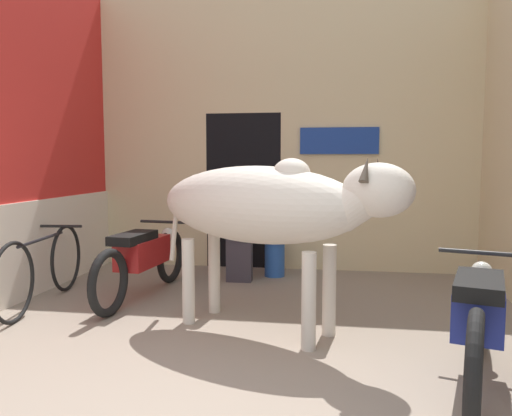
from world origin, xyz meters
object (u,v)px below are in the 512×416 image
(motorcycle_near, at_px, (478,317))
(bicycle, at_px, (43,268))
(plastic_stool, at_px, (275,256))
(cow, at_px, (267,206))
(motorcycle_far, at_px, (143,257))
(shopkeeper_seated, at_px, (241,223))

(motorcycle_near, relative_size, bicycle, 1.05)
(bicycle, xyz_separation_m, plastic_stool, (2.09, 1.58, -0.12))
(motorcycle_near, bearing_deg, plastic_stool, 120.05)
(cow, height_order, motorcycle_near, cow)
(cow, bearing_deg, motorcycle_far, 149.73)
(motorcycle_far, distance_m, shopkeeper_seated, 1.29)
(motorcycle_far, distance_m, bicycle, 0.96)
(bicycle, bearing_deg, shopkeeper_seated, 38.21)
(motorcycle_near, height_order, bicycle, motorcycle_near)
(motorcycle_far, height_order, shopkeeper_seated, shopkeeper_seated)
(cow, xyz_separation_m, shopkeeper_seated, (-0.55, 1.76, -0.37))
(cow, height_order, bicycle, cow)
(shopkeeper_seated, bearing_deg, cow, -72.67)
(motorcycle_near, relative_size, shopkeeper_seated, 1.50)
(plastic_stool, bearing_deg, bicycle, -142.98)
(motorcycle_near, height_order, plastic_stool, motorcycle_near)
(plastic_stool, bearing_deg, cow, -84.97)
(cow, xyz_separation_m, bicycle, (-2.26, 0.41, -0.67))
(motorcycle_far, relative_size, bicycle, 1.07)
(motorcycle_near, distance_m, motorcycle_far, 3.26)
(motorcycle_far, height_order, plastic_stool, motorcycle_far)
(motorcycle_far, bearing_deg, plastic_stool, 43.66)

